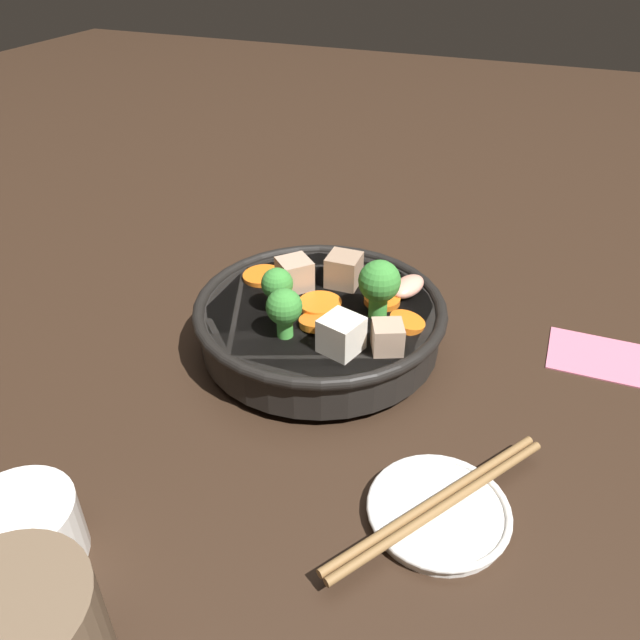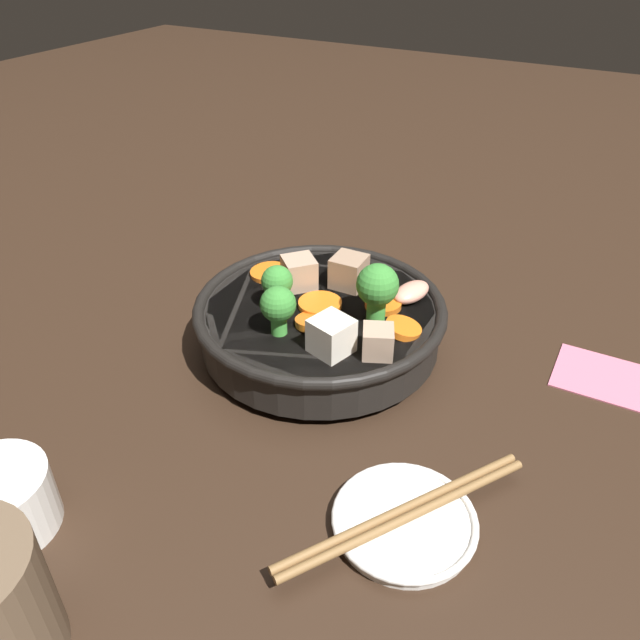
% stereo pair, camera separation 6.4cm
% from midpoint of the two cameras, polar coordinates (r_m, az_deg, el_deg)
% --- Properties ---
extents(ground_plane, '(3.00, 3.00, 0.00)m').
position_cam_midpoint_polar(ground_plane, '(0.66, -2.78, -2.62)').
color(ground_plane, black).
extents(stirfry_bowl, '(0.26, 0.26, 0.11)m').
position_cam_midpoint_polar(stirfry_bowl, '(0.64, -2.76, 0.11)').
color(stirfry_bowl, black).
rests_on(stirfry_bowl, ground_plane).
extents(side_saucer, '(0.11, 0.11, 0.01)m').
position_cam_midpoint_polar(side_saucer, '(0.50, 7.03, -17.15)').
color(side_saucer, white).
rests_on(side_saucer, ground_plane).
extents(tea_cup, '(0.08, 0.08, 0.05)m').
position_cam_midpoint_polar(tea_cup, '(0.52, -28.85, -16.83)').
color(tea_cup, white).
rests_on(tea_cup, ground_plane).
extents(napkin, '(0.11, 0.08, 0.00)m').
position_cam_midpoint_polar(napkin, '(0.70, 22.17, -3.29)').
color(napkin, '#D16B84').
rests_on(napkin, ground_plane).
extents(chopsticks_pair, '(0.13, 0.19, 0.01)m').
position_cam_midpoint_polar(chopsticks_pair, '(0.49, 7.11, -16.46)').
color(chopsticks_pair, olive).
rests_on(chopsticks_pair, side_saucer).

